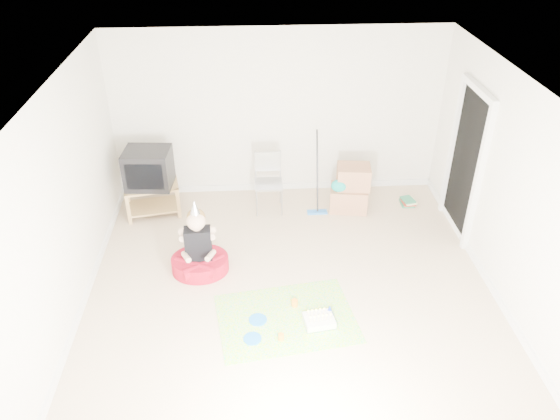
{
  "coord_description": "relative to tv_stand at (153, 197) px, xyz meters",
  "views": [
    {
      "loc": [
        -0.45,
        -5.24,
        4.44
      ],
      "look_at": [
        -0.1,
        0.4,
        0.9
      ],
      "focal_mm": 35.0,
      "sensor_mm": 36.0,
      "label": 1
    }
  ],
  "objects": [
    {
      "name": "orange_cup_far",
      "position": [
        1.75,
        -2.75,
        -0.24
      ],
      "size": [
        0.09,
        0.09,
        0.08
      ],
      "primitive_type": "cylinder",
      "rotation": [
        0.0,
        0.0,
        0.4
      ],
      "color": "orange",
      "rests_on": "party_mat"
    },
    {
      "name": "crt_tv",
      "position": [
        0.0,
        -0.0,
        0.48
      ],
      "size": [
        0.69,
        0.59,
        0.56
      ],
      "primitive_type": "cube",
      "rotation": [
        0.0,
        0.0,
        -0.08
      ],
      "color": "black",
      "rests_on": "tv_stand"
    },
    {
      "name": "blue_plate_far",
      "position": [
        1.43,
        -2.72,
        -0.28
      ],
      "size": [
        0.25,
        0.25,
        0.01
      ],
      "primitive_type": "cylinder",
      "rotation": [
        0.0,
        0.0,
        -0.25
      ],
      "color": "blue",
      "rests_on": "party_mat"
    },
    {
      "name": "floor_mop",
      "position": [
        2.46,
        -0.15,
        -0.03
      ],
      "size": [
        0.3,
        0.4,
        1.21
      ],
      "color": "blue",
      "rests_on": "ground"
    },
    {
      "name": "orange_cup_near",
      "position": [
        1.95,
        -2.21,
        -0.24
      ],
      "size": [
        0.09,
        0.09,
        0.09
      ],
      "primitive_type": "cylinder",
      "rotation": [
        0.0,
        0.0,
        -0.21
      ],
      "color": "orange",
      "rests_on": "party_mat"
    },
    {
      "name": "blue_party_hat",
      "position": [
        2.34,
        -2.4,
        -0.2
      ],
      "size": [
        0.11,
        0.11,
        0.16
      ],
      "primitive_type": "cone",
      "rotation": [
        0.0,
        0.0,
        -0.05
      ],
      "color": "#1C38C4",
      "rests_on": "party_mat"
    },
    {
      "name": "seated_woman",
      "position": [
        0.78,
        -1.44,
        -0.06
      ],
      "size": [
        0.76,
        0.76,
        1.06
      ],
      "color": "#AB0F24",
      "rests_on": "ground"
    },
    {
      "name": "book_pile",
      "position": [
        3.91,
        0.02,
        -0.24
      ],
      "size": [
        0.22,
        0.26,
        0.11
      ],
      "color": "#287A54",
      "rests_on": "ground"
    },
    {
      "name": "cardboard_boxes",
      "position": [
        2.97,
        -0.04,
        0.05
      ],
      "size": [
        0.63,
        0.51,
        0.71
      ],
      "color": "#AC7553",
      "rests_on": "ground"
    },
    {
      "name": "birthday_cake",
      "position": [
        2.2,
        -2.52,
        -0.24
      ],
      "size": [
        0.37,
        0.31,
        0.15
      ],
      "color": "white",
      "rests_on": "party_mat"
    },
    {
      "name": "ground",
      "position": [
        1.92,
        -1.87,
        -0.29
      ],
      "size": [
        5.0,
        5.0,
        0.0
      ],
      "primitive_type": "plane",
      "color": "beige",
      "rests_on": "ground"
    },
    {
      "name": "tv_stand",
      "position": [
        0.0,
        0.0,
        0.0
      ],
      "size": [
        0.86,
        0.62,
        0.49
      ],
      "color": "#AD864E",
      "rests_on": "ground"
    },
    {
      "name": "doorway_recess",
      "position": [
        4.4,
        -0.67,
        0.74
      ],
      "size": [
        0.02,
        0.9,
        2.05
      ],
      "primitive_type": "cube",
      "color": "black",
      "rests_on": "ground"
    },
    {
      "name": "folding_chair",
      "position": [
        1.74,
        -0.0,
        0.16
      ],
      "size": [
        0.42,
        0.4,
        0.92
      ],
      "color": "#9B9CA1",
      "rests_on": "ground"
    },
    {
      "name": "blue_plate_near",
      "position": [
        1.5,
        -2.43,
        -0.28
      ],
      "size": [
        0.23,
        0.23,
        0.01
      ],
      "primitive_type": "cylinder",
      "rotation": [
        0.0,
        0.0,
        0.08
      ],
      "color": "blue",
      "rests_on": "party_mat"
    },
    {
      "name": "party_mat",
      "position": [
        1.83,
        -2.41,
        -0.28
      ],
      "size": [
        1.72,
        1.36,
        0.01
      ],
      "primitive_type": "cube",
      "rotation": [
        0.0,
        0.0,
        0.15
      ],
      "color": "#FF35A3",
      "rests_on": "ground"
    }
  ]
}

